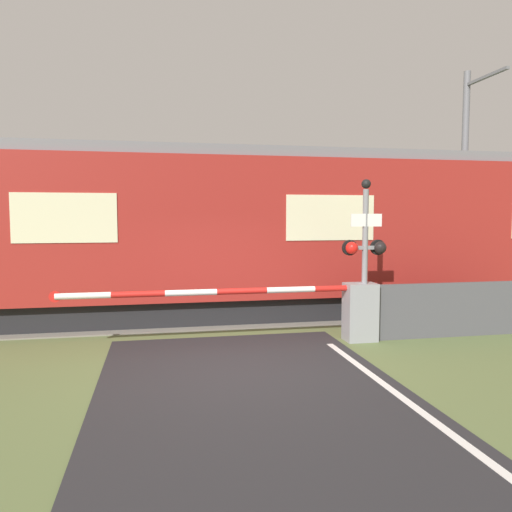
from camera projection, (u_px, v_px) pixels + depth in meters
ground_plane at (239, 367)px, 8.07m from camera, size 80.00×80.00×0.00m
track_bed at (211, 315)px, 12.14m from camera, size 36.00×3.20×0.13m
train at (311, 232)px, 12.46m from camera, size 20.26×2.92×3.96m
crossing_barrier at (335, 308)px, 9.61m from camera, size 6.02×0.44×1.14m
signal_post at (365, 250)px, 9.58m from camera, size 0.88×0.26×3.13m
catenary_pole at (465, 180)px, 15.16m from camera, size 0.20×1.90×6.77m
roadside_fence at (462, 309)px, 10.07m from camera, size 3.72×0.06×1.10m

